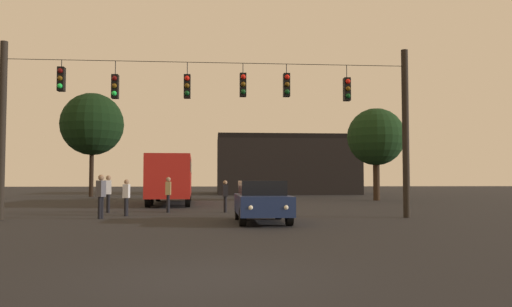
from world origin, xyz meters
TOP-DOWN VIEW (x-y plane):
  - ground_plane at (0.00, 24.50)m, footprint 168.00×168.00m
  - overhead_signal_span at (-0.03, 12.18)m, footprint 16.38×0.44m
  - city_bus at (-2.61, 25.12)m, footprint 2.94×11.09m
  - car_near_right at (1.90, 10.35)m, footprint 1.83×4.35m
  - pedestrian_crossing_left at (-4.34, 12.60)m, footprint 0.35×0.42m
  - pedestrian_crossing_center at (0.69, 16.21)m, footprint 0.26×0.37m
  - pedestrian_crossing_right at (-3.60, 14.14)m, footprint 0.27×0.38m
  - pedestrian_near_bus at (-2.02, 16.32)m, footprint 0.24×0.36m
  - pedestrian_trailing at (-4.82, 16.34)m, footprint 0.34×0.42m
  - corner_building at (7.94, 48.34)m, footprint 14.85×11.36m
  - tree_left_silhouette at (12.30, 29.15)m, footprint 4.30×4.30m
  - tree_behind_building at (-11.04, 39.38)m, footprint 5.71×5.71m

SIDE VIEW (x-z plane):
  - ground_plane at x=0.00m, z-range 0.00..0.00m
  - car_near_right at x=1.90m, z-range 0.04..1.56m
  - pedestrian_crossing_center at x=0.69m, z-range 0.09..1.61m
  - pedestrian_crossing_right at x=-3.60m, z-range 0.09..1.66m
  - pedestrian_near_bus at x=-2.02m, z-range 0.11..1.79m
  - pedestrian_trailing at x=-4.82m, z-range 0.12..1.88m
  - pedestrian_crossing_left at x=-4.34m, z-range 0.12..1.88m
  - city_bus at x=-2.61m, z-range 0.37..3.37m
  - corner_building at x=7.94m, z-range 0.00..6.28m
  - overhead_signal_span at x=-0.03m, z-range 0.69..7.65m
  - tree_left_silhouette at x=12.30m, z-range 1.29..8.23m
  - tree_behind_building at x=-11.04m, z-range 1.88..11.39m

